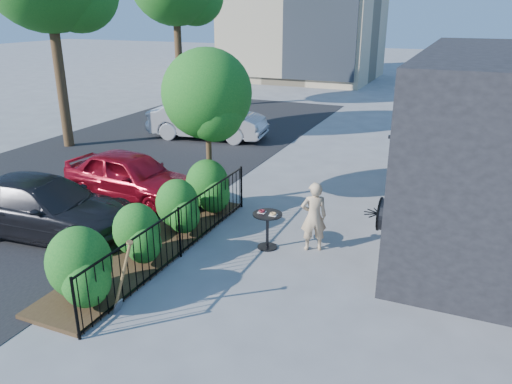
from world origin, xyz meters
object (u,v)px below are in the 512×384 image
at_px(patio_tree, 209,100).
at_px(woman, 314,217).
at_px(car_darkgrey, 44,207).
at_px(car_red, 131,176).
at_px(car_silver, 208,120).
at_px(shovel, 122,282).
at_px(cafe_table, 267,224).

xyz_separation_m(patio_tree, woman, (3.14, -1.35, -2.01)).
bearing_deg(woman, car_darkgrey, -10.92).
relative_size(car_red, car_silver, 0.84).
bearing_deg(car_red, car_darkgrey, 174.90).
height_order(shovel, car_red, shovel).
relative_size(patio_tree, woman, 2.61).
distance_m(shovel, car_darkgrey, 4.15).
relative_size(shovel, car_red, 0.38).
bearing_deg(car_red, shovel, -139.57).
relative_size(cafe_table, car_red, 0.22).
relative_size(shovel, car_darkgrey, 0.32).
bearing_deg(patio_tree, woman, -23.22).
xyz_separation_m(car_red, car_darkgrey, (-0.48, -2.56, -0.01)).
xyz_separation_m(shovel, car_silver, (-4.50, 11.24, 0.12)).
relative_size(shovel, car_silver, 0.32).
xyz_separation_m(cafe_table, shovel, (-1.25, -3.27, 0.09)).
relative_size(patio_tree, car_red, 1.02).
xyz_separation_m(patio_tree, car_silver, (-3.53, 6.30, -2.01)).
bearing_deg(car_silver, patio_tree, -158.78).
distance_m(woman, car_silver, 10.15).
distance_m(shovel, car_silver, 12.11).
xyz_separation_m(cafe_table, car_silver, (-5.75, 7.97, 0.21)).
xyz_separation_m(cafe_table, car_red, (-4.42, 1.26, 0.11)).
bearing_deg(cafe_table, shovel, -110.89).
height_order(cafe_table, shovel, shovel).
bearing_deg(car_red, patio_tree, -74.07).
distance_m(cafe_table, car_silver, 9.83).
height_order(patio_tree, woman, patio_tree).
distance_m(car_red, car_darkgrey, 2.61).
bearing_deg(patio_tree, car_silver, 119.22).
distance_m(car_red, car_silver, 6.84).
bearing_deg(shovel, woman, 58.91).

